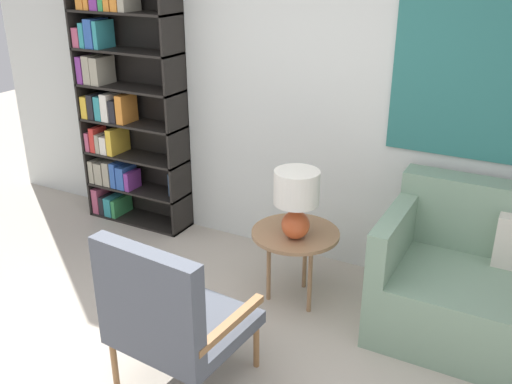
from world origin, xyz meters
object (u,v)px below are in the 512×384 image
(bookshelf, at_px, (120,103))
(table_lamp, at_px, (296,197))
(side_table, at_px, (295,238))
(armchair, at_px, (168,314))

(bookshelf, xyz_separation_m, table_lamp, (1.93, -0.59, -0.25))
(bookshelf, relative_size, side_table, 3.59)
(side_table, bearing_deg, bookshelf, 165.06)
(bookshelf, relative_size, armchair, 2.25)
(side_table, xyz_separation_m, table_lamp, (0.03, -0.08, 0.34))
(bookshelf, distance_m, armchair, 2.43)
(side_table, distance_m, table_lamp, 0.35)
(side_table, bearing_deg, table_lamp, -66.97)
(bookshelf, bearing_deg, table_lamp, -16.90)
(bookshelf, bearing_deg, armchair, -44.55)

